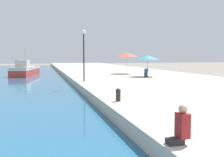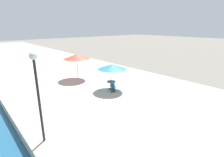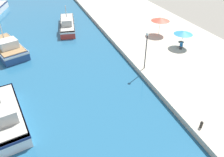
# 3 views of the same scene
# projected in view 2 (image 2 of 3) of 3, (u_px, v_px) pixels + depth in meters

# --- Properties ---
(quay_promenade) EXTENTS (16.00, 90.00, 0.63)m
(quay_promenade) POSITION_uv_depth(u_px,v_px,m) (49.00, 67.00, 26.23)
(quay_promenade) COLOR #BCB29E
(quay_promenade) RESTS_ON ground_plane
(cafe_umbrella_pink) EXTENTS (2.61, 2.61, 2.36)m
(cafe_umbrella_pink) POSITION_uv_depth(u_px,v_px,m) (112.00, 67.00, 15.74)
(cafe_umbrella_pink) COLOR #B7B7B7
(cafe_umbrella_pink) RESTS_ON quay_promenade
(cafe_umbrella_white) EXTENTS (2.88, 2.88, 2.71)m
(cafe_umbrella_white) POSITION_uv_depth(u_px,v_px,m) (77.00, 57.00, 18.96)
(cafe_umbrella_white) COLOR #B7B7B7
(cafe_umbrella_white) RESTS_ON quay_promenade
(cafe_table) EXTENTS (0.80, 0.80, 0.74)m
(cafe_table) POSITION_uv_depth(u_px,v_px,m) (111.00, 83.00, 16.15)
(cafe_table) COLOR #333338
(cafe_table) RESTS_ON quay_promenade
(cafe_chair_left) EXTENTS (0.56, 0.57, 0.91)m
(cafe_chair_left) POSITION_uv_depth(u_px,v_px,m) (113.00, 88.00, 15.53)
(cafe_chair_left) COLOR #2D2D33
(cafe_chair_left) RESTS_ON quay_promenade
(lamppost) EXTENTS (0.36, 0.36, 4.56)m
(lamppost) POSITION_uv_depth(u_px,v_px,m) (37.00, 84.00, 8.09)
(lamppost) COLOR #232328
(lamppost) RESTS_ON quay_promenade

